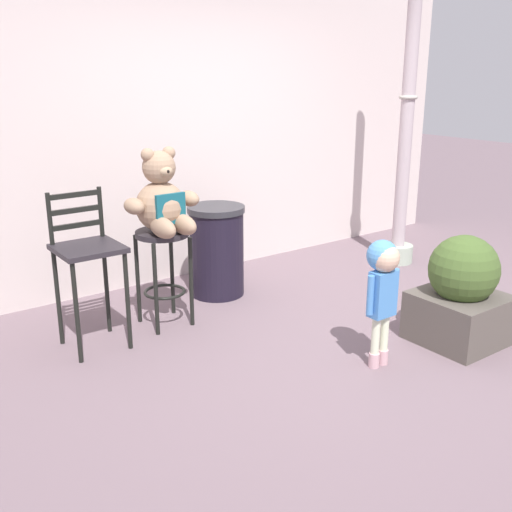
{
  "coord_description": "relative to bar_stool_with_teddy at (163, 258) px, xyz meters",
  "views": [
    {
      "loc": [
        -2.91,
        -2.93,
        1.93
      ],
      "look_at": [
        -0.45,
        0.42,
        0.64
      ],
      "focal_mm": 42.94,
      "sensor_mm": 36.0,
      "label": 1
    }
  ],
  "objects": [
    {
      "name": "bar_stool_with_teddy",
      "position": [
        0.0,
        0.0,
        0.0
      ],
      "size": [
        0.4,
        0.4,
        0.75
      ],
      "color": "#272328",
      "rests_on": "ground_plane"
    },
    {
      "name": "building_wall",
      "position": [
        0.86,
        1.08,
        1.28
      ],
      "size": [
        6.46,
        0.3,
        3.64
      ],
      "primitive_type": "cube",
      "color": "beige",
      "rests_on": "ground_plane"
    },
    {
      "name": "trash_bin",
      "position": [
        0.68,
        0.31,
        -0.14
      ],
      "size": [
        0.49,
        0.49,
        0.79
      ],
      "color": "black",
      "rests_on": "ground_plane"
    },
    {
      "name": "ground_plane",
      "position": [
        0.86,
        -1.05,
        -0.54
      ],
      "size": [
        24.0,
        24.0,
        0.0
      ],
      "primitive_type": "plane",
      "color": "slate"
    },
    {
      "name": "teddy_bear",
      "position": [
        -0.0,
        -0.03,
        0.44
      ],
      "size": [
        0.58,
        0.52,
        0.62
      ],
      "color": "#9F8065",
      "rests_on": "bar_stool_with_teddy"
    },
    {
      "name": "planter_with_shrub",
      "position": [
        1.57,
        -1.55,
        -0.17
      ],
      "size": [
        0.59,
        0.59,
        0.8
      ],
      "color": "#554D46",
      "rests_on": "ground_plane"
    },
    {
      "name": "bar_chair_empty",
      "position": [
        -0.6,
        -0.03,
        0.13
      ],
      "size": [
        0.43,
        0.43,
        1.11
      ],
      "color": "#272328",
      "rests_on": "ground_plane"
    },
    {
      "name": "lamppost",
      "position": [
        2.67,
        -0.01,
        0.59
      ],
      "size": [
        0.31,
        0.31,
        2.84
      ],
      "color": "#A3B19E",
      "rests_on": "ground_plane"
    },
    {
      "name": "child_walking",
      "position": [
        0.81,
        -1.47,
        0.09
      ],
      "size": [
        0.28,
        0.22,
        0.87
      ],
      "rotation": [
        0.0,
        0.0,
        0.94
      ],
      "color": "#D0A3AA",
      "rests_on": "ground_plane"
    }
  ]
}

